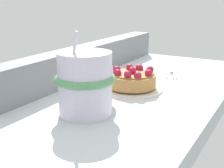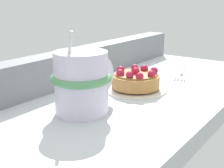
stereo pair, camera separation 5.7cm
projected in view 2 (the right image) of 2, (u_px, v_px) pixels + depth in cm
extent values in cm
cube|color=silver|center=(130.00, 101.00, 62.38)|extent=(81.35, 34.98, 3.43)
cube|color=gray|center=(73.00, 66.00, 69.22)|extent=(79.72, 5.11, 6.99)
cylinder|color=silver|center=(136.00, 89.00, 63.24)|extent=(12.59, 12.59, 0.72)
cylinder|color=silver|center=(136.00, 90.00, 63.29)|extent=(6.92, 6.92, 0.36)
cylinder|color=#B77F42|center=(137.00, 81.00, 62.80)|extent=(9.60, 9.60, 2.47)
cylinder|color=olive|center=(137.00, 75.00, 62.41)|extent=(8.45, 8.45, 0.30)
sphere|color=#B71938|center=(137.00, 71.00, 62.24)|extent=(1.59, 1.59, 1.59)
sphere|color=#B71938|center=(144.00, 69.00, 65.15)|extent=(1.64, 1.64, 1.64)
sphere|color=#B71938|center=(135.00, 68.00, 65.24)|extent=(1.50, 1.50, 1.50)
sphere|color=#B71938|center=(121.00, 70.00, 63.83)|extent=(1.59, 1.59, 1.59)
sphere|color=#B71938|center=(120.00, 73.00, 61.32)|extent=(1.62, 1.62, 1.62)
sphere|color=#B71938|center=(130.00, 75.00, 59.44)|extent=(1.49, 1.49, 1.49)
sphere|color=#B71938|center=(140.00, 76.00, 58.95)|extent=(1.51, 1.51, 1.51)
sphere|color=#B71938|center=(152.00, 74.00, 60.37)|extent=(1.56, 1.56, 1.56)
sphere|color=#B71938|center=(154.00, 71.00, 62.81)|extent=(1.54, 1.54, 1.54)
cylinder|color=silver|center=(81.00, 83.00, 50.18)|extent=(8.61, 8.61, 10.15)
torus|color=#569960|center=(81.00, 78.00, 49.96)|extent=(9.85, 9.85, 1.20)
torus|color=silver|center=(101.00, 76.00, 54.34)|extent=(6.76, 1.07, 6.76)
cylinder|color=silver|center=(70.00, 50.00, 47.67)|extent=(0.73, 1.77, 6.00)
cube|color=#B7B7BC|center=(183.00, 70.00, 79.52)|extent=(9.91, 3.93, 0.60)
cube|color=#B7B7BC|center=(181.00, 74.00, 74.81)|extent=(1.32, 0.91, 0.60)
cube|color=#B7B7BC|center=(175.00, 78.00, 71.89)|extent=(3.39, 1.35, 0.60)
cube|color=#B7B7BC|center=(178.00, 78.00, 71.69)|extent=(3.39, 1.35, 0.60)
cube|color=#B7B7BC|center=(181.00, 78.00, 71.49)|extent=(3.39, 1.35, 0.60)
cube|color=#B7B7BC|center=(185.00, 78.00, 71.29)|extent=(3.39, 1.35, 0.60)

